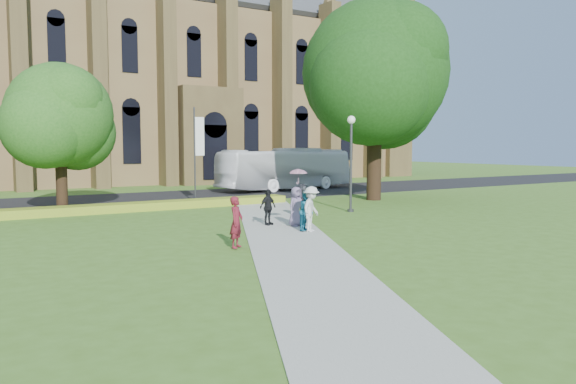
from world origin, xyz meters
TOP-DOWN VIEW (x-y plane):
  - ground at (0.00, 0.00)m, footprint 160.00×160.00m
  - road at (0.00, 20.00)m, footprint 160.00×10.00m
  - footpath at (0.00, 1.00)m, footprint 15.58×28.54m
  - flower_hedge at (-2.00, 13.20)m, footprint 18.00×1.40m
  - cathedral at (10.00, 39.73)m, footprint 52.60×18.25m
  - streetlamp at (7.50, 6.50)m, footprint 0.44×0.44m
  - large_tree at (13.00, 11.00)m, footprint 9.60×9.60m
  - street_tree_1 at (-6.00, 14.50)m, footprint 5.60×5.60m
  - banner_pole_0 at (2.11, 15.20)m, footprint 0.70×0.10m
  - tour_coach at (12.38, 21.18)m, footprint 12.45×4.51m
  - pedestrian_0 at (-2.79, -0.10)m, footprint 0.78×0.76m
  - pedestrian_1 at (1.51, 1.87)m, footprint 1.05×1.01m
  - pedestrian_2 at (1.55, 1.59)m, footprint 1.41×1.28m
  - pedestrian_3 at (0.97, 4.23)m, footprint 1.02×0.64m
  - pedestrian_4 at (1.86, 3.25)m, footprint 0.97×0.76m
  - pedestrian_5 at (3.86, 5.82)m, footprint 1.36×1.54m
  - parasol at (2.04, 3.35)m, footprint 1.03×1.03m

SIDE VIEW (x-z plane):
  - ground at x=0.00m, z-range 0.00..0.00m
  - road at x=0.00m, z-range 0.00..0.02m
  - footpath at x=0.00m, z-range 0.00..0.04m
  - flower_hedge at x=-2.00m, z-range 0.00..0.45m
  - pedestrian_3 at x=0.97m, z-range 0.04..1.66m
  - pedestrian_5 at x=3.86m, z-range 0.04..1.73m
  - pedestrian_1 at x=1.51m, z-range 0.04..1.75m
  - pedestrian_4 at x=1.86m, z-range 0.04..1.80m
  - pedestrian_0 at x=-2.79m, z-range 0.04..1.85m
  - pedestrian_2 at x=1.55m, z-range 0.04..1.93m
  - tour_coach at x=12.38m, z-range 0.02..3.41m
  - parasol at x=2.04m, z-range 1.80..2.49m
  - streetlamp at x=7.50m, z-range 0.68..5.92m
  - banner_pole_0 at x=2.11m, z-range 0.39..6.39m
  - street_tree_1 at x=-6.00m, z-range 1.20..9.25m
  - large_tree at x=13.00m, z-range 1.77..14.97m
  - cathedral at x=10.00m, z-range -1.02..26.98m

